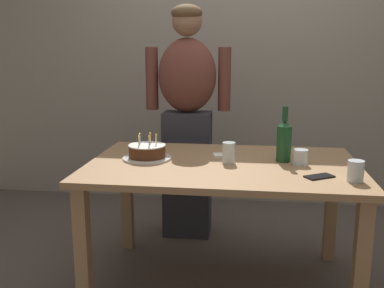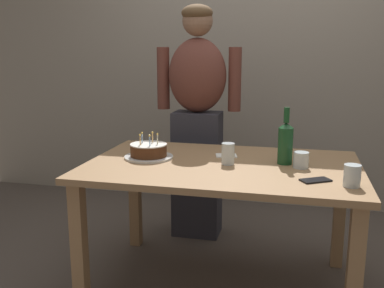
% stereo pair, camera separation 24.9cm
% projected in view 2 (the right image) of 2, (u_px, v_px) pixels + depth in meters
% --- Properties ---
extents(ground_plane, '(10.00, 10.00, 0.00)m').
position_uv_depth(ground_plane, '(220.00, 285.00, 2.62)').
color(ground_plane, '#564C44').
extents(back_wall, '(5.20, 0.10, 2.60)m').
position_uv_depth(back_wall, '(254.00, 56.00, 3.82)').
color(back_wall, '#9E9384').
rests_on(back_wall, ground_plane).
extents(dining_table, '(1.50, 0.96, 0.74)m').
position_uv_depth(dining_table, '(222.00, 180.00, 2.48)').
color(dining_table, '#A37A51').
rests_on(dining_table, ground_plane).
extents(birthday_cake, '(0.28, 0.28, 0.15)m').
position_uv_depth(birthday_cake, '(149.00, 151.00, 2.58)').
color(birthday_cake, white).
rests_on(birthday_cake, dining_table).
extents(water_glass_near, '(0.08, 0.08, 0.10)m').
position_uv_depth(water_glass_near, '(352.00, 176.00, 2.04)').
color(water_glass_near, silver).
rests_on(water_glass_near, dining_table).
extents(water_glass_far, '(0.07, 0.07, 0.12)m').
position_uv_depth(water_glass_far, '(228.00, 154.00, 2.44)').
color(water_glass_far, silver).
rests_on(water_glass_far, dining_table).
extents(water_glass_side, '(0.08, 0.08, 0.09)m').
position_uv_depth(water_glass_side, '(301.00, 160.00, 2.37)').
color(water_glass_side, silver).
rests_on(water_glass_side, dining_table).
extents(wine_bottle, '(0.08, 0.08, 0.31)m').
position_uv_depth(wine_bottle, '(285.00, 142.00, 2.43)').
color(wine_bottle, '#194723').
rests_on(wine_bottle, dining_table).
extents(cell_phone, '(0.16, 0.14, 0.01)m').
position_uv_depth(cell_phone, '(316.00, 180.00, 2.14)').
color(cell_phone, black).
rests_on(cell_phone, dining_table).
extents(napkin_stack, '(0.14, 0.12, 0.01)m').
position_uv_depth(napkin_stack, '(226.00, 156.00, 2.63)').
color(napkin_stack, white).
rests_on(napkin_stack, dining_table).
extents(person_man_bearded, '(0.61, 0.27, 1.66)m').
position_uv_depth(person_man_bearded, '(197.00, 119.00, 3.18)').
color(person_man_bearded, '#33333D').
rests_on(person_man_bearded, ground_plane).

